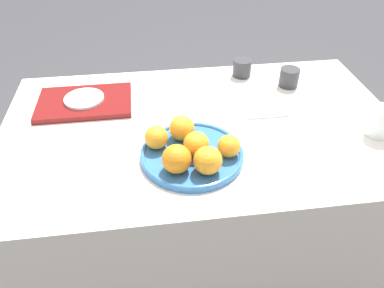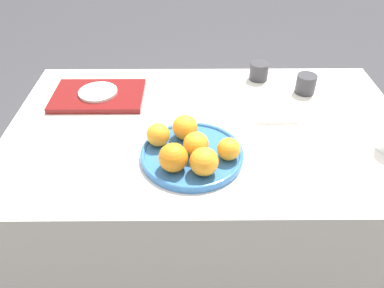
{
  "view_description": "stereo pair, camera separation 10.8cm",
  "coord_description": "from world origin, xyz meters",
  "px_view_note": "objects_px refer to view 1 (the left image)",
  "views": [
    {
      "loc": [
        -0.17,
        -1.0,
        1.42
      ],
      "look_at": [
        -0.06,
        -0.16,
        0.76
      ],
      "focal_mm": 35.0,
      "sensor_mm": 36.0,
      "label": 1
    },
    {
      "loc": [
        -0.06,
        -1.01,
        1.42
      ],
      "look_at": [
        -0.06,
        -0.16,
        0.76
      ],
      "focal_mm": 35.0,
      "sensor_mm": 36.0,
      "label": 2
    }
  ],
  "objects_px": {
    "orange_2": "(182,128)",
    "side_plate": "(84,99)",
    "orange_5": "(208,160)",
    "water_glass": "(381,122)",
    "napkin": "(263,107)",
    "orange_0": "(177,159)",
    "cup_0": "(289,77)",
    "cup_1": "(242,68)",
    "serving_tray": "(85,102)",
    "orange_3": "(156,137)",
    "orange_1": "(196,144)",
    "orange_4": "(229,146)",
    "fruit_platter": "(192,154)"
  },
  "relations": [
    {
      "from": "orange_2",
      "to": "side_plate",
      "type": "relative_size",
      "value": 0.55
    },
    {
      "from": "orange_5",
      "to": "water_glass",
      "type": "distance_m",
      "value": 0.58
    },
    {
      "from": "water_glass",
      "to": "napkin",
      "type": "distance_m",
      "value": 0.38
    },
    {
      "from": "orange_0",
      "to": "cup_0",
      "type": "relative_size",
      "value": 1.11
    },
    {
      "from": "water_glass",
      "to": "cup_1",
      "type": "bearing_deg",
      "value": 126.92
    },
    {
      "from": "serving_tray",
      "to": "water_glass",
      "type": "bearing_deg",
      "value": -17.96
    },
    {
      "from": "orange_3",
      "to": "cup_0",
      "type": "xyz_separation_m",
      "value": [
        0.52,
        0.33,
        -0.02
      ]
    },
    {
      "from": "orange_5",
      "to": "side_plate",
      "type": "bearing_deg",
      "value": 131.16
    },
    {
      "from": "orange_1",
      "to": "orange_4",
      "type": "relative_size",
      "value": 1.12
    },
    {
      "from": "orange_1",
      "to": "serving_tray",
      "type": "distance_m",
      "value": 0.49
    },
    {
      "from": "orange_1",
      "to": "serving_tray",
      "type": "xyz_separation_m",
      "value": [
        -0.35,
        0.35,
        -0.04
      ]
    },
    {
      "from": "orange_2",
      "to": "side_plate",
      "type": "height_order",
      "value": "orange_2"
    },
    {
      "from": "fruit_platter",
      "to": "orange_4",
      "type": "distance_m",
      "value": 0.11
    },
    {
      "from": "orange_1",
      "to": "cup_0",
      "type": "distance_m",
      "value": 0.56
    },
    {
      "from": "orange_4",
      "to": "orange_1",
      "type": "bearing_deg",
      "value": 169.38
    },
    {
      "from": "orange_3",
      "to": "side_plate",
      "type": "distance_m",
      "value": 0.38
    },
    {
      "from": "orange_1",
      "to": "orange_3",
      "type": "bearing_deg",
      "value": 156.35
    },
    {
      "from": "fruit_platter",
      "to": "side_plate",
      "type": "xyz_separation_m",
      "value": [
        -0.34,
        0.34,
        0.01
      ]
    },
    {
      "from": "orange_3",
      "to": "napkin",
      "type": "xyz_separation_m",
      "value": [
        0.38,
        0.19,
        -0.05
      ]
    },
    {
      "from": "orange_4",
      "to": "side_plate",
      "type": "bearing_deg",
      "value": 140.72
    },
    {
      "from": "orange_0",
      "to": "orange_2",
      "type": "bearing_deg",
      "value": 77.98
    },
    {
      "from": "orange_1",
      "to": "orange_2",
      "type": "bearing_deg",
      "value": 111.57
    },
    {
      "from": "orange_5",
      "to": "orange_2",
      "type": "bearing_deg",
      "value": 108.14
    },
    {
      "from": "orange_2",
      "to": "cup_0",
      "type": "relative_size",
      "value": 1.05
    },
    {
      "from": "orange_0",
      "to": "orange_5",
      "type": "relative_size",
      "value": 1.02
    },
    {
      "from": "fruit_platter",
      "to": "orange_1",
      "type": "bearing_deg",
      "value": -26.54
    },
    {
      "from": "fruit_platter",
      "to": "orange_2",
      "type": "distance_m",
      "value": 0.09
    },
    {
      "from": "orange_5",
      "to": "cup_0",
      "type": "height_order",
      "value": "orange_5"
    },
    {
      "from": "orange_2",
      "to": "cup_1",
      "type": "distance_m",
      "value": 0.5
    },
    {
      "from": "orange_0",
      "to": "napkin",
      "type": "distance_m",
      "value": 0.46
    },
    {
      "from": "serving_tray",
      "to": "cup_0",
      "type": "distance_m",
      "value": 0.77
    },
    {
      "from": "orange_3",
      "to": "side_plate",
      "type": "relative_size",
      "value": 0.51
    },
    {
      "from": "fruit_platter",
      "to": "water_glass",
      "type": "height_order",
      "value": "water_glass"
    },
    {
      "from": "orange_5",
      "to": "cup_0",
      "type": "distance_m",
      "value": 0.61
    },
    {
      "from": "orange_0",
      "to": "orange_2",
      "type": "distance_m",
      "value": 0.15
    },
    {
      "from": "orange_3",
      "to": "water_glass",
      "type": "relative_size",
      "value": 0.73
    },
    {
      "from": "orange_5",
      "to": "cup_1",
      "type": "height_order",
      "value": "orange_5"
    },
    {
      "from": "orange_4",
      "to": "serving_tray",
      "type": "xyz_separation_m",
      "value": [
        -0.44,
        0.36,
        -0.04
      ]
    },
    {
      "from": "orange_3",
      "to": "cup_0",
      "type": "height_order",
      "value": "orange_3"
    },
    {
      "from": "orange_0",
      "to": "cup_0",
      "type": "bearing_deg",
      "value": 43.04
    },
    {
      "from": "cup_0",
      "to": "cup_1",
      "type": "bearing_deg",
      "value": 146.6
    },
    {
      "from": "fruit_platter",
      "to": "serving_tray",
      "type": "relative_size",
      "value": 0.93
    },
    {
      "from": "orange_2",
      "to": "orange_4",
      "type": "distance_m",
      "value": 0.16
    },
    {
      "from": "cup_0",
      "to": "orange_2",
      "type": "bearing_deg",
      "value": -145.99
    },
    {
      "from": "fruit_platter",
      "to": "orange_2",
      "type": "height_order",
      "value": "orange_2"
    },
    {
      "from": "cup_1",
      "to": "orange_1",
      "type": "bearing_deg",
      "value": -117.68
    },
    {
      "from": "fruit_platter",
      "to": "cup_1",
      "type": "distance_m",
      "value": 0.55
    },
    {
      "from": "water_glass",
      "to": "cup_1",
      "type": "xyz_separation_m",
      "value": [
        -0.33,
        0.45,
        -0.01
      ]
    },
    {
      "from": "orange_0",
      "to": "orange_1",
      "type": "height_order",
      "value": "orange_0"
    },
    {
      "from": "orange_1",
      "to": "napkin",
      "type": "xyz_separation_m",
      "value": [
        0.27,
        0.24,
        -0.05
      ]
    }
  ]
}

